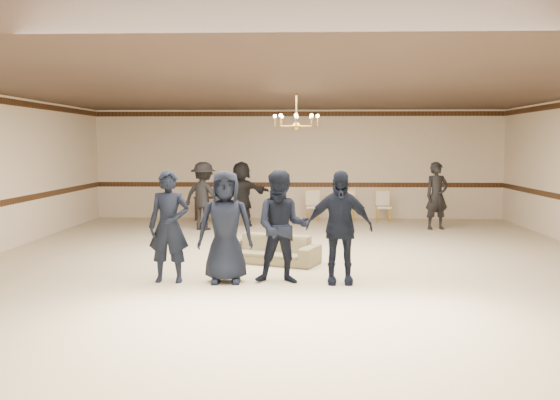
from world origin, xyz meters
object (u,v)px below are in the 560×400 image
(chandelier, at_px, (296,110))
(boy_c, at_px, (282,227))
(banquet_chair_left, at_px, (313,206))
(banquet_chair_mid, at_px, (348,207))
(adult_left, at_px, (204,196))
(banquet_chair_right, at_px, (383,207))
(console_table, at_px, (209,208))
(boy_b, at_px, (225,227))
(boy_d, at_px, (339,227))
(settee, at_px, (271,249))
(boy_a, at_px, (169,226))
(adult_mid, at_px, (241,194))
(adult_right, at_px, (437,196))

(chandelier, height_order, boy_c, chandelier)
(banquet_chair_left, bearing_deg, chandelier, -99.92)
(boy_c, xyz_separation_m, banquet_chair_mid, (1.62, 7.85, -0.47))
(banquet_chair_left, bearing_deg, adult_left, -152.63)
(boy_c, bearing_deg, banquet_chair_right, 73.50)
(banquet_chair_left, xyz_separation_m, console_table, (-3.00, 0.20, -0.09))
(banquet_chair_left, bearing_deg, boy_b, -106.28)
(boy_d, height_order, settee, boy_d)
(boy_a, bearing_deg, boy_d, 0.89)
(boy_c, relative_size, adult_left, 1.03)
(boy_b, height_order, banquet_chair_mid, boy_b)
(boy_b, xyz_separation_m, console_table, (-1.48, 8.05, -0.55))
(adult_left, distance_m, banquet_chair_right, 5.18)
(boy_a, relative_size, banquet_chair_left, 2.08)
(boy_b, bearing_deg, boy_a, 176.32)
(boy_a, distance_m, adult_mid, 6.75)
(settee, relative_size, adult_left, 1.02)
(boy_b, xyz_separation_m, boy_d, (1.80, 0.00, 0.00))
(adult_right, bearing_deg, settee, -148.04)
(boy_c, xyz_separation_m, adult_right, (3.79, 6.33, -0.02))
(chandelier, distance_m, banquet_chair_right, 6.28)
(boy_c, bearing_deg, boy_a, -178.07)
(banquet_chair_mid, bearing_deg, chandelier, -101.47)
(banquet_chair_mid, relative_size, banquet_chair_right, 1.00)
(adult_mid, relative_size, banquet_chair_left, 2.02)
(boy_d, distance_m, banquet_chair_mid, 7.89)
(boy_c, relative_size, boy_d, 1.00)
(boy_a, bearing_deg, adult_mid, 86.76)
(banquet_chair_mid, bearing_deg, adult_left, -150.96)
(banquet_chair_mid, bearing_deg, adult_mid, -155.47)
(chandelier, bearing_deg, console_table, 115.30)
(chandelier, relative_size, banquet_chair_right, 1.09)
(chandelier, xyz_separation_m, adult_left, (-2.41, 3.44, -2.00))
(boy_a, height_order, console_table, boy_a)
(adult_right, relative_size, banquet_chair_right, 2.02)
(boy_a, height_order, adult_mid, boy_a)
(chandelier, distance_m, boy_d, 3.34)
(adult_right, distance_m, banquet_chair_left, 3.54)
(boy_c, height_order, adult_right, boy_c)
(banquet_chair_mid, bearing_deg, console_table, -179.21)
(banquet_chair_mid, xyz_separation_m, banquet_chair_right, (1.00, 0.00, 0.00))
(chandelier, relative_size, settee, 0.53)
(boy_d, distance_m, banquet_chair_left, 7.87)
(adult_left, xyz_separation_m, adult_right, (6.00, 0.30, 0.00))
(banquet_chair_right, bearing_deg, boy_b, -116.82)
(boy_a, bearing_deg, banquet_chair_right, 61.52)
(chandelier, relative_size, adult_left, 0.54)
(boy_a, distance_m, banquet_chair_right, 9.02)
(boy_c, xyz_separation_m, boy_d, (0.90, 0.00, 0.00))
(adult_left, distance_m, console_table, 2.09)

